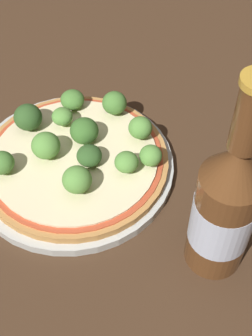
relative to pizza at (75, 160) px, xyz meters
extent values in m
plane|color=#3D2819|center=(0.01, -0.01, -0.02)|extent=(3.00, 3.00, 0.00)
cylinder|color=#B2B7B2|center=(0.00, 0.00, -0.01)|extent=(0.25, 0.25, 0.01)
cylinder|color=#B77F42|center=(0.00, 0.00, 0.00)|extent=(0.23, 0.23, 0.01)
cylinder|color=#B74728|center=(0.00, 0.00, 0.00)|extent=(0.22, 0.22, 0.00)
cylinder|color=beige|center=(0.00, 0.00, 0.00)|extent=(0.20, 0.20, 0.00)
cylinder|color=#89A866|center=(0.02, 0.01, 0.01)|extent=(0.01, 0.01, 0.01)
ellipsoid|color=#2D5123|center=(0.02, 0.01, 0.02)|extent=(0.03, 0.03, 0.02)
cylinder|color=#89A866|center=(-0.03, -0.08, 0.01)|extent=(0.01, 0.01, 0.01)
ellipsoid|color=#477A33|center=(-0.03, -0.08, 0.02)|extent=(0.03, 0.03, 0.03)
cylinder|color=#89A866|center=(-0.02, -0.02, 0.01)|extent=(0.01, 0.01, 0.01)
ellipsoid|color=#568E3D|center=(-0.02, -0.02, 0.03)|extent=(0.03, 0.03, 0.03)
cylinder|color=#89A866|center=(0.05, -0.03, 0.01)|extent=(0.01, 0.01, 0.01)
ellipsoid|color=#568E3D|center=(0.05, -0.03, 0.03)|extent=(0.03, 0.03, 0.03)
cylinder|color=#89A866|center=(-0.07, 0.05, 0.01)|extent=(0.01, 0.01, 0.01)
ellipsoid|color=#477A33|center=(-0.07, 0.05, 0.02)|extent=(0.03, 0.03, 0.02)
cylinder|color=#89A866|center=(-0.01, 0.03, 0.01)|extent=(0.01, 0.01, 0.01)
ellipsoid|color=#386628|center=(-0.01, 0.03, 0.02)|extent=(0.04, 0.04, 0.03)
cylinder|color=#89A866|center=(0.06, 0.04, 0.01)|extent=(0.01, 0.01, 0.01)
ellipsoid|color=#568E3D|center=(0.06, 0.04, 0.02)|extent=(0.03, 0.03, 0.02)
cylinder|color=#89A866|center=(-0.05, 0.02, 0.01)|extent=(0.01, 0.01, 0.01)
ellipsoid|color=#568E3D|center=(-0.05, 0.02, 0.02)|extent=(0.03, 0.03, 0.02)
cylinder|color=#89A866|center=(0.07, 0.06, 0.01)|extent=(0.01, 0.01, 0.01)
ellipsoid|color=#568E3D|center=(0.07, 0.06, 0.02)|extent=(0.03, 0.03, 0.03)
cylinder|color=#89A866|center=(-0.03, 0.09, 0.01)|extent=(0.01, 0.01, 0.01)
ellipsoid|color=#477A33|center=(-0.03, 0.09, 0.02)|extent=(0.03, 0.03, 0.03)
cylinder|color=#89A866|center=(0.03, 0.08, 0.01)|extent=(0.01, 0.01, 0.01)
ellipsoid|color=#568E3D|center=(0.03, 0.08, 0.02)|extent=(0.03, 0.03, 0.03)
cylinder|color=#89A866|center=(-0.08, -0.02, 0.01)|extent=(0.01, 0.01, 0.01)
ellipsoid|color=#2D5123|center=(-0.08, -0.02, 0.03)|extent=(0.04, 0.04, 0.03)
cylinder|color=#563319|center=(0.19, 0.05, 0.05)|extent=(0.06, 0.06, 0.13)
cylinder|color=#B2BCD1|center=(0.19, 0.05, 0.05)|extent=(0.06, 0.06, 0.06)
cone|color=#563319|center=(0.19, 0.05, 0.13)|extent=(0.06, 0.06, 0.04)
cylinder|color=#563319|center=(0.19, 0.05, 0.19)|extent=(0.03, 0.03, 0.06)
camera|label=1|loc=(0.33, -0.19, 0.43)|focal=50.00mm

